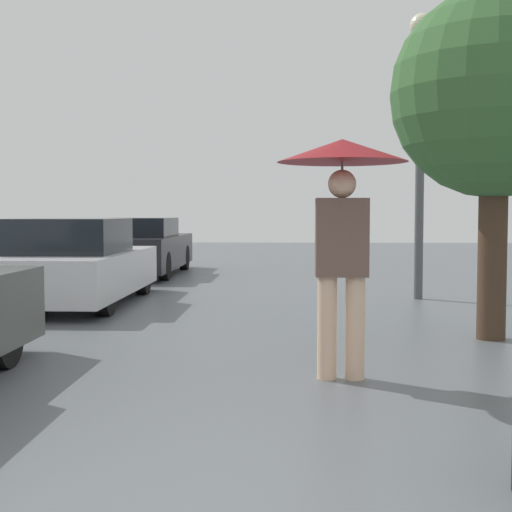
{
  "coord_description": "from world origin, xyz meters",
  "views": [
    {
      "loc": [
        -0.02,
        -2.67,
        1.36
      ],
      "look_at": [
        -0.26,
        3.1,
        1.01
      ],
      "focal_mm": 50.0,
      "sensor_mm": 36.0,
      "label": 1
    }
  ],
  "objects": [
    {
      "name": "parked_car_middle",
      "position": [
        -3.24,
        7.77,
        0.59
      ],
      "size": [
        1.87,
        4.01,
        1.28
      ],
      "color": "silver",
      "rests_on": "ground_plane"
    },
    {
      "name": "tree",
      "position": [
        2.19,
        5.03,
        2.59
      ],
      "size": [
        2.21,
        2.21,
        3.73
      ],
      "color": "#473323",
      "rests_on": "ground_plane"
    },
    {
      "name": "pedestrian",
      "position": [
        0.43,
        3.1,
        1.52
      ],
      "size": [
        1.05,
        1.05,
        1.95
      ],
      "color": "beige",
      "rests_on": "ground_plane"
    },
    {
      "name": "parked_car_farthest",
      "position": [
        -3.21,
        12.89,
        0.59
      ],
      "size": [
        1.69,
        4.46,
        1.25
      ],
      "color": "black",
      "rests_on": "ground_plane"
    },
    {
      "name": "street_lamp",
      "position": [
        2.08,
        8.62,
        2.93
      ],
      "size": [
        0.37,
        0.37,
        4.44
      ],
      "color": "#515456",
      "rests_on": "ground_plane"
    }
  ]
}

